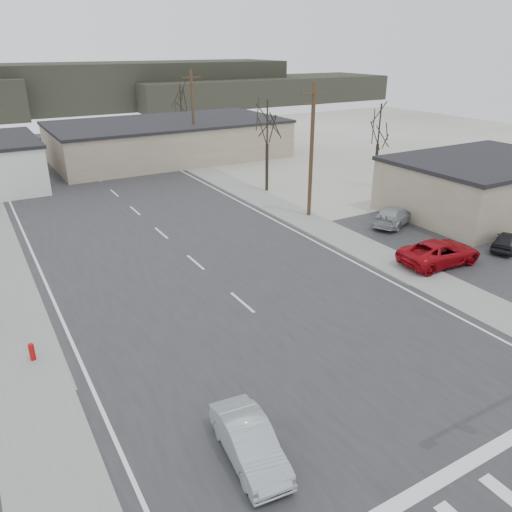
{
  "coord_description": "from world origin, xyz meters",
  "views": [
    {
      "loc": [
        -10.99,
        -12.24,
        12.49
      ],
      "look_at": [
        0.71,
        7.79,
        2.6
      ],
      "focal_mm": 35.0,
      "sensor_mm": 36.0,
      "label": 1
    }
  ],
  "objects_px": {
    "sedan_crossing": "(249,442)",
    "car_far_a": "(85,149)",
    "car_parked_dark_a": "(507,241)",
    "car_parked_red": "(440,252)",
    "fire_hydrant": "(32,352)",
    "car_far_b": "(52,141)",
    "car_parked_silver": "(394,216)"
  },
  "relations": [
    {
      "from": "sedan_crossing",
      "to": "car_far_a",
      "type": "height_order",
      "value": "car_far_a"
    },
    {
      "from": "car_far_a",
      "to": "car_parked_dark_a",
      "type": "bearing_deg",
      "value": 121.09
    },
    {
      "from": "fire_hydrant",
      "to": "sedan_crossing",
      "type": "bearing_deg",
      "value": -60.77
    },
    {
      "from": "sedan_crossing",
      "to": "car_far_b",
      "type": "xyz_separation_m",
      "value": [
        4.11,
        59.45,
        0.05
      ]
    },
    {
      "from": "car_far_b",
      "to": "car_parked_dark_a",
      "type": "distance_m",
      "value": 55.81
    },
    {
      "from": "car_parked_dark_a",
      "to": "car_parked_silver",
      "type": "relative_size",
      "value": 0.75
    },
    {
      "from": "sedan_crossing",
      "to": "car_parked_dark_a",
      "type": "xyz_separation_m",
      "value": [
        23.39,
        7.08,
        -0.07
      ]
    },
    {
      "from": "fire_hydrant",
      "to": "car_parked_silver",
      "type": "xyz_separation_m",
      "value": [
        25.87,
        5.0,
        0.27
      ]
    },
    {
      "from": "car_parked_silver",
      "to": "sedan_crossing",
      "type": "bearing_deg",
      "value": 101.32
    },
    {
      "from": "fire_hydrant",
      "to": "car_parked_silver",
      "type": "height_order",
      "value": "car_parked_silver"
    },
    {
      "from": "sedan_crossing",
      "to": "car_parked_silver",
      "type": "distance_m",
      "value": 25.14
    },
    {
      "from": "fire_hydrant",
      "to": "car_parked_red",
      "type": "relative_size",
      "value": 0.16
    },
    {
      "from": "car_parked_silver",
      "to": "car_far_b",
      "type": "bearing_deg",
      "value": -3.6
    },
    {
      "from": "car_far_a",
      "to": "fire_hydrant",
      "type": "bearing_deg",
      "value": 84.46
    },
    {
      "from": "fire_hydrant",
      "to": "car_far_a",
      "type": "bearing_deg",
      "value": 74.37
    },
    {
      "from": "car_parked_dark_a",
      "to": "car_far_b",
      "type": "bearing_deg",
      "value": -2.46
    },
    {
      "from": "fire_hydrant",
      "to": "car_far_b",
      "type": "xyz_separation_m",
      "value": [
        9.38,
        50.02,
        0.3
      ]
    },
    {
      "from": "car_far_b",
      "to": "car_parked_silver",
      "type": "distance_m",
      "value": 47.95
    },
    {
      "from": "sedan_crossing",
      "to": "car_parked_red",
      "type": "bearing_deg",
      "value": 29.81
    },
    {
      "from": "fire_hydrant",
      "to": "car_parked_red",
      "type": "xyz_separation_m",
      "value": [
        23.02,
        -1.69,
        0.32
      ]
    },
    {
      "from": "car_parked_red",
      "to": "car_parked_dark_a",
      "type": "distance_m",
      "value": 5.68
    },
    {
      "from": "sedan_crossing",
      "to": "car_far_a",
      "type": "bearing_deg",
      "value": 89.11
    },
    {
      "from": "car_parked_dark_a",
      "to": "car_parked_silver",
      "type": "bearing_deg",
      "value": -1.81
    },
    {
      "from": "car_far_a",
      "to": "car_parked_silver",
      "type": "height_order",
      "value": "car_far_a"
    },
    {
      "from": "car_far_a",
      "to": "car_parked_dark_a",
      "type": "relative_size",
      "value": 1.58
    },
    {
      "from": "sedan_crossing",
      "to": "car_parked_silver",
      "type": "height_order",
      "value": "car_parked_silver"
    },
    {
      "from": "sedan_crossing",
      "to": "car_parked_red",
      "type": "relative_size",
      "value": 0.75
    },
    {
      "from": "fire_hydrant",
      "to": "car_far_a",
      "type": "height_order",
      "value": "car_far_a"
    },
    {
      "from": "fire_hydrant",
      "to": "car_parked_silver",
      "type": "bearing_deg",
      "value": 10.94
    },
    {
      "from": "fire_hydrant",
      "to": "car_parked_red",
      "type": "distance_m",
      "value": 23.09
    },
    {
      "from": "fire_hydrant",
      "to": "car_parked_dark_a",
      "type": "height_order",
      "value": "car_parked_dark_a"
    },
    {
      "from": "car_far_a",
      "to": "car_parked_red",
      "type": "height_order",
      "value": "car_far_a"
    }
  ]
}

